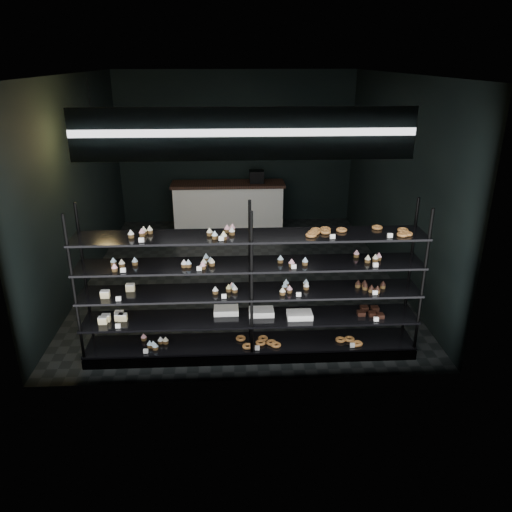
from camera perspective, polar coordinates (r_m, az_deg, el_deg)
name	(u,v)px	position (r m, az deg, el deg)	size (l,w,h in m)	color
room	(239,181)	(7.97, -1.93, 8.53)	(5.01, 6.01, 3.20)	black
display_shelf	(249,308)	(6.00, -0.82, -6.02)	(4.00, 0.50, 1.91)	black
signage	(244,134)	(4.87, -1.34, 13.78)	(3.30, 0.05, 0.50)	#0B1B3A
pendant_lamp	(94,136)	(7.11, -18.05, 12.86)	(0.36, 0.36, 0.91)	black
service_counter	(229,205)	(10.66, -3.12, 5.86)	(2.36, 0.65, 1.23)	silver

